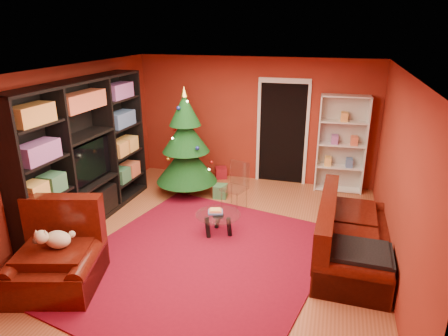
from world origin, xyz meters
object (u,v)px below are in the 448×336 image
(rug, at_px, (198,260))
(media_unit, at_px, (85,154))
(white_bookshelf, at_px, (341,145))
(dog, at_px, (58,240))
(acrylic_chair, at_px, (234,189))
(christmas_tree, at_px, (186,143))
(armchair, at_px, (55,257))
(sofa, at_px, (354,231))
(gift_box_red, at_px, (221,173))
(gift_box_green, at_px, (220,191))
(coffee_table, at_px, (218,224))

(rug, xyz_separation_m, media_unit, (-2.20, 0.73, 1.18))
(white_bookshelf, relative_size, dog, 4.97)
(rug, xyz_separation_m, acrylic_chair, (0.06, 1.83, 0.38))
(media_unit, bearing_deg, rug, -16.54)
(dog, bearing_deg, christmas_tree, 66.49)
(armchair, relative_size, sofa, 0.54)
(christmas_tree, bearing_deg, gift_box_red, 67.05)
(sofa, distance_m, acrylic_chair, 2.36)
(rug, xyz_separation_m, sofa, (2.10, 0.64, 0.44))
(dog, bearing_deg, white_bookshelf, 36.20)
(christmas_tree, distance_m, white_bookshelf, 3.06)
(media_unit, height_order, gift_box_green, media_unit)
(armchair, distance_m, dog, 0.23)
(christmas_tree, height_order, white_bookshelf, christmas_tree)
(dog, xyz_separation_m, acrylic_chair, (1.56, 2.81, -0.27))
(armchair, height_order, dog, armchair)
(christmas_tree, bearing_deg, coffee_table, -53.46)
(armchair, distance_m, sofa, 4.00)
(christmas_tree, height_order, dog, christmas_tree)
(dog, bearing_deg, acrylic_chair, 45.74)
(christmas_tree, relative_size, armchair, 1.90)
(coffee_table, bearing_deg, christmas_tree, 126.54)
(rug, distance_m, armchair, 1.91)
(white_bookshelf, distance_m, coffee_table, 3.14)
(gift_box_green, height_order, gift_box_red, gift_box_green)
(coffee_table, height_order, acrylic_chair, acrylic_chair)
(gift_box_red, relative_size, dog, 0.60)
(coffee_table, xyz_separation_m, acrylic_chair, (0.00, 1.01, 0.20))
(dog, bearing_deg, coffee_table, 33.85)
(armchair, bearing_deg, rug, 19.00)
(white_bookshelf, relative_size, acrylic_chair, 2.53)
(gift_box_red, xyz_separation_m, acrylic_chair, (0.67, -1.44, 0.27))
(armchair, bearing_deg, christmas_tree, 66.05)
(rug, distance_m, christmas_tree, 2.70)
(gift_box_red, xyz_separation_m, dog, (-0.89, -4.25, 0.54))
(christmas_tree, xyz_separation_m, acrylic_chair, (1.09, -0.45, -0.65))
(gift_box_red, height_order, acrylic_chair, acrylic_chair)
(gift_box_green, height_order, armchair, armchair)
(dog, bearing_deg, sofa, 8.99)
(armchair, relative_size, acrylic_chair, 1.44)
(gift_box_red, bearing_deg, acrylic_chair, -65.24)
(sofa, bearing_deg, gift_box_red, 47.48)
(media_unit, distance_m, acrylic_chair, 2.64)
(dog, bearing_deg, media_unit, 96.92)
(gift_box_green, xyz_separation_m, sofa, (2.42, -1.61, 0.33))
(dog, bearing_deg, gift_box_red, 62.89)
(christmas_tree, height_order, gift_box_red, christmas_tree)
(media_unit, distance_m, christmas_tree, 1.95)
(christmas_tree, height_order, armchair, christmas_tree)
(rug, relative_size, sofa, 1.80)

